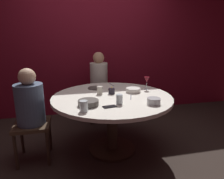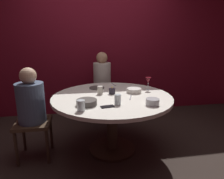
{
  "view_description": "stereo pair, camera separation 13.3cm",
  "coord_description": "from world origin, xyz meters",
  "views": [
    {
      "loc": [
        -0.52,
        -2.31,
        1.45
      ],
      "look_at": [
        0.0,
        0.0,
        0.82
      ],
      "focal_mm": 32.08,
      "sensor_mm": 36.0,
      "label": 1
    },
    {
      "loc": [
        -0.39,
        -2.33,
        1.45
      ],
      "look_at": [
        0.0,
        0.0,
        0.82
      ],
      "focal_mm": 32.08,
      "sensor_mm": 36.0,
      "label": 2
    }
  ],
  "objects": [
    {
      "name": "bowl_small_white",
      "position": [
        -0.32,
        -0.29,
        0.77
      ],
      "size": [
        0.22,
        0.22,
        0.06
      ],
      "primitive_type": "cylinder",
      "color": "#4C4742",
      "rests_on": "dining_table"
    },
    {
      "name": "bowl_salad_center",
      "position": [
        0.31,
        0.1,
        0.77
      ],
      "size": [
        0.19,
        0.19,
        0.05
      ],
      "primitive_type": "cylinder",
      "color": "silver",
      "rests_on": "dining_table"
    },
    {
      "name": "cup_by_right_diner",
      "position": [
        -0.39,
        -0.46,
        0.8
      ],
      "size": [
        0.08,
        0.08,
        0.11
      ],
      "primitive_type": "cylinder",
      "color": "silver",
      "rests_on": "dining_table"
    },
    {
      "name": "back_wall",
      "position": [
        0.0,
        1.48,
        1.3
      ],
      "size": [
        6.0,
        0.1,
        2.6
      ],
      "primitive_type": "cube",
      "color": "maroon",
      "rests_on": "ground"
    },
    {
      "name": "cup_near_candle",
      "position": [
        -0.14,
        0.1,
        0.79
      ],
      "size": [
        0.07,
        0.07,
        0.1
      ],
      "primitive_type": "cylinder",
      "color": "beige",
      "rests_on": "dining_table"
    },
    {
      "name": "candle_holder",
      "position": [
        0.01,
        0.08,
        0.78
      ],
      "size": [
        0.08,
        0.08,
        0.09
      ],
      "color": "black",
      "rests_on": "dining_table"
    },
    {
      "name": "wine_glass",
      "position": [
        0.53,
        0.19,
        0.87
      ],
      "size": [
        0.08,
        0.08,
        0.18
      ],
      "color": "silver",
      "rests_on": "dining_table"
    },
    {
      "name": "bowl_serving_large",
      "position": [
        0.37,
        -0.41,
        0.78
      ],
      "size": [
        0.14,
        0.14,
        0.07
      ],
      "primitive_type": "cylinder",
      "color": "#B7B7BC",
      "rests_on": "dining_table"
    },
    {
      "name": "ground_plane",
      "position": [
        0.0,
        0.0,
        0.0
      ],
      "size": [
        8.0,
        8.0,
        0.0
      ],
      "primitive_type": "plane",
      "color": "#2D231E"
    },
    {
      "name": "fork_near_plate",
      "position": [
        0.21,
        -0.12,
        0.74
      ],
      "size": [
        0.07,
        0.18,
        0.01
      ],
      "primitive_type": "cube",
      "rotation": [
        0.0,
        0.0,
        -0.33
      ],
      "color": "#B7B7BC",
      "rests_on": "dining_table"
    },
    {
      "name": "dinner_plate",
      "position": [
        -0.15,
        0.4,
        0.75
      ],
      "size": [
        0.21,
        0.21,
        0.01
      ],
      "primitive_type": "cylinder",
      "color": "#4C4742",
      "rests_on": "dining_table"
    },
    {
      "name": "dining_table",
      "position": [
        0.0,
        0.0,
        0.61
      ],
      "size": [
        1.47,
        1.47,
        0.74
      ],
      "color": "silver",
      "rests_on": "ground"
    },
    {
      "name": "seated_diner_left",
      "position": [
        -0.96,
        0.0,
        0.69
      ],
      "size": [
        0.4,
        0.4,
        1.12
      ],
      "rotation": [
        0.0,
        0.0,
        6.28
      ],
      "color": "#3F2D1E",
      "rests_on": "ground"
    },
    {
      "name": "seated_diner_back",
      "position": [
        0.0,
        1.02,
        0.74
      ],
      "size": [
        0.4,
        0.4,
        1.2
      ],
      "rotation": [
        0.0,
        0.0,
        4.71
      ],
      "color": "#3F2D1E",
      "rests_on": "ground"
    },
    {
      "name": "cell_phone",
      "position": [
        -0.11,
        -0.39,
        0.74
      ],
      "size": [
        0.15,
        0.09,
        0.01
      ],
      "primitive_type": "cube",
      "rotation": [
        0.0,
        0.0,
        4.88
      ],
      "color": "black",
      "rests_on": "dining_table"
    },
    {
      "name": "knife_near_plate",
      "position": [
        0.12,
        0.57,
        0.74
      ],
      "size": [
        0.05,
        0.18,
        0.01
      ],
      "primitive_type": "cube",
      "rotation": [
        0.0,
        0.0,
        0.17
      ],
      "color": "#B7B7BC",
      "rests_on": "dining_table"
    },
    {
      "name": "cup_by_left_diner",
      "position": [
        0.01,
        -0.33,
        0.8
      ],
      "size": [
        0.07,
        0.07,
        0.11
      ],
      "primitive_type": "cylinder",
      "color": "silver",
      "rests_on": "dining_table"
    }
  ]
}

